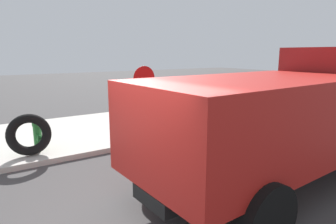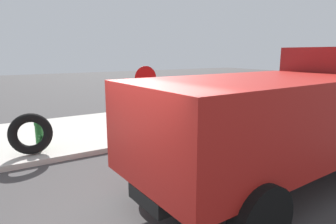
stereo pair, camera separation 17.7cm
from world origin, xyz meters
name	(u,v)px [view 2 (the right image)]	position (x,y,z in m)	size (l,w,h in m)	color
sidewalk_curb	(41,137)	(0.00, 6.50, 0.07)	(36.00, 5.00, 0.15)	#BCB7AD
fire_hydrant	(39,133)	(-0.23, 5.00, 0.61)	(0.26, 0.58, 0.86)	#2D8438
loose_tire	(31,134)	(-0.50, 4.60, 0.72)	(1.12, 1.12, 0.24)	black
stop_sign	(146,88)	(2.96, 4.50, 1.75)	(0.76, 0.08, 2.31)	gray
dump_truck_red	(291,112)	(4.12, 0.01, 1.61)	(7.11, 3.05, 3.00)	red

